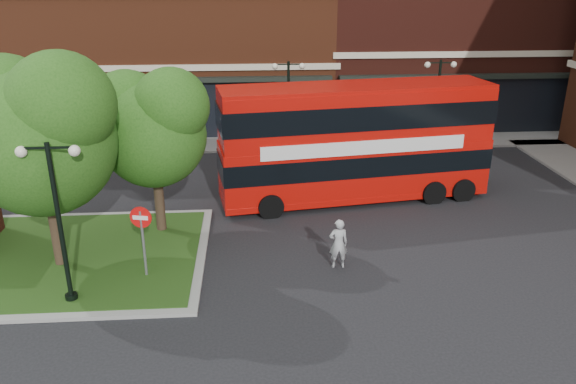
{
  "coord_description": "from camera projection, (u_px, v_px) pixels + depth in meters",
  "views": [
    {
      "loc": [
        -0.04,
        -14.67,
        9.22
      ],
      "look_at": [
        1.24,
        3.76,
        2.0
      ],
      "focal_mm": 35.0,
      "sensor_mm": 36.0,
      "label": 1
    }
  ],
  "objects": [
    {
      "name": "ground",
      "position": [
        256.0,
        299.0,
        16.99
      ],
      "size": [
        120.0,
        120.0,
        0.0
      ],
      "primitive_type": "plane",
      "color": "black",
      "rests_on": "ground"
    },
    {
      "name": "pavement_far",
      "position": [
        251.0,
        144.0,
        32.3
      ],
      "size": [
        44.0,
        3.0,
        0.12
      ],
      "primitive_type": "cube",
      "color": "slate",
      "rests_on": "ground"
    },
    {
      "name": "terrace_far_left",
      "position": [
        124.0,
        10.0,
        36.23
      ],
      "size": [
        26.0,
        12.0,
        14.0
      ],
      "primitive_type": "cube",
      "color": "#632C17",
      "rests_on": "ground"
    },
    {
      "name": "traffic_island",
      "position": [
        21.0,
        259.0,
        19.24
      ],
      "size": [
        12.6,
        7.6,
        0.15
      ],
      "color": "gray",
      "rests_on": "ground"
    },
    {
      "name": "tree_island_west",
      "position": [
        37.0,
        128.0,
        17.22
      ],
      "size": [
        5.4,
        4.71,
        7.21
      ],
      "color": "#2D2116",
      "rests_on": "ground"
    },
    {
      "name": "tree_island_east",
      "position": [
        150.0,
        123.0,
        19.92
      ],
      "size": [
        4.46,
        3.9,
        6.29
      ],
      "color": "#2D2116",
      "rests_on": "ground"
    },
    {
      "name": "lamp_island",
      "position": [
        58.0,
        217.0,
        15.8
      ],
      "size": [
        1.72,
        0.36,
        5.0
      ],
      "color": "black",
      "rests_on": "ground"
    },
    {
      "name": "lamp_far_left",
      "position": [
        288.0,
        103.0,
        29.56
      ],
      "size": [
        1.72,
        0.36,
        5.0
      ],
      "color": "black",
      "rests_on": "ground"
    },
    {
      "name": "lamp_far_right",
      "position": [
        437.0,
        101.0,
        30.08
      ],
      "size": [
        1.72,
        0.36,
        5.0
      ],
      "color": "black",
      "rests_on": "ground"
    },
    {
      "name": "bus",
      "position": [
        355.0,
        135.0,
        23.62
      ],
      "size": [
        11.69,
        4.27,
        4.37
      ],
      "rotation": [
        0.0,
        0.0,
        0.15
      ],
      "color": "#B40C07",
      "rests_on": "ground"
    },
    {
      "name": "woman",
      "position": [
        338.0,
        244.0,
        18.57
      ],
      "size": [
        0.64,
        0.43,
        1.74
      ],
      "primitive_type": "imported",
      "rotation": [
        0.0,
        0.0,
        3.16
      ],
      "color": "#9B9B9E",
      "rests_on": "ground"
    },
    {
      "name": "car_silver",
      "position": [
        164.0,
        138.0,
        31.33
      ],
      "size": [
        3.66,
        1.67,
        1.22
      ],
      "primitive_type": "imported",
      "rotation": [
        0.0,
        0.0,
        1.64
      ],
      "color": "#B0B1B8",
      "rests_on": "ground"
    },
    {
      "name": "car_white",
      "position": [
        393.0,
        139.0,
        30.68
      ],
      "size": [
        4.86,
        2.23,
        1.54
      ],
      "primitive_type": "imported",
      "rotation": [
        0.0,
        0.0,
        1.44
      ],
      "color": "white",
      "rests_on": "ground"
    },
    {
      "name": "no_entry_sign",
      "position": [
        142.0,
        228.0,
        17.51
      ],
      "size": [
        0.69,
        0.2,
        2.51
      ],
      "rotation": [
        0.0,
        0.0,
        -0.21
      ],
      "color": "slate",
      "rests_on": "ground"
    }
  ]
}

